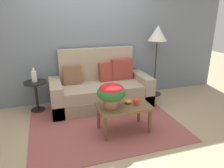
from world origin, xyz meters
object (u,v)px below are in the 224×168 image
Objects in this scene: snack_bowl at (128,101)px; potted_plant at (111,92)px; side_table at (36,91)px; coffee_mug at (136,102)px; couch at (101,89)px; coffee_table at (124,109)px; table_vase at (34,76)px; floor_lamp at (158,37)px.

potted_plant is at bearing -169.89° from snack_bowl.
side_table reaches higher than coffee_mug.
couch is 3.34× the size of side_table.
side_table is 1.98m from coffee_mug.
potted_plant is 3.54× the size of coffee_mug.
coffee_table is 1.81m from side_table.
table_vase is at bearing 175.33° from couch.
floor_lamp is at bearing 6.93° from couch.
side_table is at bearing 132.90° from potted_plant.
coffee_mug is (0.27, -1.16, 0.16)m from couch.
potted_plant is (-0.13, -1.12, 0.35)m from couch.
coffee_mug is (-1.05, -1.32, -0.82)m from floor_lamp.
side_table is 1.84m from snack_bowl.
coffee_table is at bearing -42.42° from table_vase.
side_table is at bearing 140.87° from snack_bowl.
side_table is 0.29m from table_vase.
potted_plant is at bearing -96.47° from couch.
coffee_table is at bearing -0.67° from potted_plant.
floor_lamp reaches higher than couch.
coffee_table is (0.08, -1.12, 0.04)m from couch.
snack_bowl is (-1.15, -1.22, -0.84)m from floor_lamp.
couch is 17.40× the size of snack_bowl.
couch is at bearing -173.07° from floor_lamp.
potted_plant reaches higher than coffee_mug.
potted_plant is at bearing -47.10° from side_table.
side_table is at bearing -178.62° from floor_lamp.
snack_bowl is (1.43, -1.16, 0.08)m from side_table.
snack_bowl is (-0.10, 0.09, -0.01)m from coffee_mug.
potted_plant is 1.64× the size of table_vase.
table_vase is (-1.43, 1.17, 0.22)m from snack_bowl.
couch reaches higher than snack_bowl.
couch is 1.26× the size of floor_lamp.
table_vase is at bearing 137.58° from coffee_table.
coffee_table is at bearing -42.37° from side_table.
table_vase is (-1.53, 1.26, 0.21)m from coffee_mug.
floor_lamp is at bearing 45.74° from coffee_table.
couch is 16.01× the size of coffee_mug.
floor_lamp is (1.33, 0.16, 0.98)m from couch.
couch is 7.40× the size of table_vase.
side_table is at bearing 140.59° from coffee_mug.
coffee_mug is at bearing -5.82° from potted_plant.
couch reaches higher than coffee_table.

